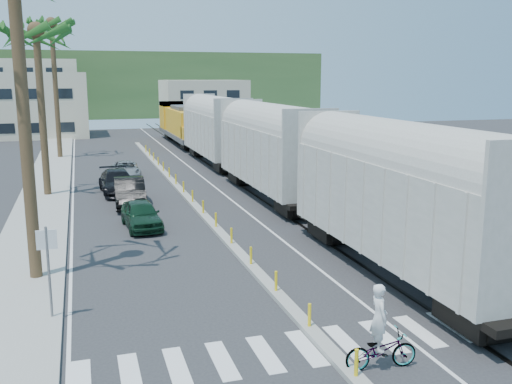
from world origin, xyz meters
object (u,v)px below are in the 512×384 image
at_px(car_second, 130,192).
at_px(cyclist, 380,342).
at_px(car_lead, 141,215).
at_px(street_sign, 48,260).

relative_size(car_second, cyclist, 2.15).
distance_m(car_lead, car_second, 5.37).
bearing_deg(car_lead, street_sign, -114.30).
relative_size(car_lead, car_second, 0.84).
bearing_deg(car_lead, car_second, 86.95).
xyz_separation_m(street_sign, car_lead, (3.83, 10.38, -1.28)).
height_order(car_second, cyclist, cyclist).
height_order(street_sign, car_lead, street_sign).
bearing_deg(street_sign, cyclist, -34.49).
bearing_deg(car_second, cyclist, -76.07).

